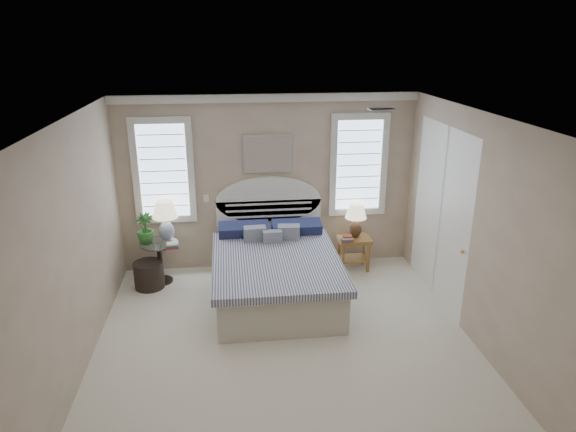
{
  "coord_description": "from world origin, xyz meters",
  "views": [
    {
      "loc": [
        -0.6,
        -5.05,
        3.5
      ],
      "look_at": [
        0.13,
        1.0,
        1.34
      ],
      "focal_mm": 32.0,
      "sensor_mm": 36.0,
      "label": 1
    }
  ],
  "objects_px": {
    "bed": "(275,269)",
    "floor_pot": "(149,275)",
    "side_table_left": "(160,258)",
    "lamp_right": "(356,217)",
    "nightstand_right": "(354,246)",
    "lamp_left": "(165,216)"
  },
  "relations": [
    {
      "from": "bed",
      "to": "lamp_right",
      "type": "height_order",
      "value": "bed"
    },
    {
      "from": "lamp_left",
      "to": "bed",
      "type": "bearing_deg",
      "value": -24.72
    },
    {
      "from": "floor_pot",
      "to": "side_table_left",
      "type": "bearing_deg",
      "value": 45.16
    },
    {
      "from": "bed",
      "to": "floor_pot",
      "type": "distance_m",
      "value": 1.87
    },
    {
      "from": "floor_pot",
      "to": "lamp_right",
      "type": "distance_m",
      "value": 3.21
    },
    {
      "from": "side_table_left",
      "to": "bed",
      "type": "bearing_deg",
      "value": -19.74
    },
    {
      "from": "nightstand_right",
      "to": "floor_pot",
      "type": "relative_size",
      "value": 1.23
    },
    {
      "from": "bed",
      "to": "floor_pot",
      "type": "height_order",
      "value": "bed"
    },
    {
      "from": "side_table_left",
      "to": "lamp_left",
      "type": "xyz_separation_m",
      "value": [
        0.11,
        0.12,
        0.61
      ]
    },
    {
      "from": "lamp_left",
      "to": "lamp_right",
      "type": "distance_m",
      "value": 2.86
    },
    {
      "from": "side_table_left",
      "to": "nightstand_right",
      "type": "distance_m",
      "value": 2.95
    },
    {
      "from": "bed",
      "to": "nightstand_right",
      "type": "distance_m",
      "value": 1.47
    },
    {
      "from": "bed",
      "to": "side_table_left",
      "type": "relative_size",
      "value": 3.61
    },
    {
      "from": "side_table_left",
      "to": "nightstand_right",
      "type": "height_order",
      "value": "side_table_left"
    },
    {
      "from": "bed",
      "to": "floor_pot",
      "type": "relative_size",
      "value": 5.29
    },
    {
      "from": "side_table_left",
      "to": "lamp_right",
      "type": "bearing_deg",
      "value": 2.66
    },
    {
      "from": "side_table_left",
      "to": "floor_pot",
      "type": "xyz_separation_m",
      "value": [
        -0.16,
        -0.16,
        -0.19
      ]
    },
    {
      "from": "side_table_left",
      "to": "floor_pot",
      "type": "bearing_deg",
      "value": -134.84
    },
    {
      "from": "floor_pot",
      "to": "lamp_right",
      "type": "xyz_separation_m",
      "value": [
        3.13,
        0.29,
        0.66
      ]
    },
    {
      "from": "bed",
      "to": "lamp_right",
      "type": "relative_size",
      "value": 4.25
    },
    {
      "from": "bed",
      "to": "lamp_left",
      "type": "bearing_deg",
      "value": 155.28
    },
    {
      "from": "floor_pot",
      "to": "lamp_left",
      "type": "height_order",
      "value": "lamp_left"
    }
  ]
}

